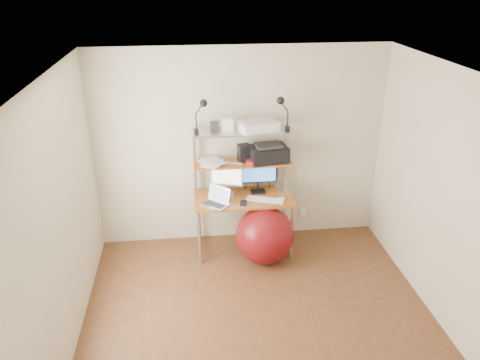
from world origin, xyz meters
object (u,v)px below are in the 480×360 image
Objects in this scene: printer at (268,153)px; exercise_ball at (265,235)px; monitor_silver at (226,176)px; monitor_black at (258,174)px; laptop at (217,201)px.

exercise_ball is at bearing -111.07° from printer.
monitor_black reaches higher than monitor_silver.
monitor_silver is 1.20× the size of laptop.
laptop reaches higher than exercise_ball.
monitor_black is at bearing 93.39° from exercise_ball.
monitor_silver is 0.86m from exercise_ball.
monitor_silver is 0.92× the size of printer.
printer is at bearing -7.26° from monitor_black.
printer is 0.70× the size of exercise_ball.
exercise_ball is at bearing -86.50° from monitor_black.
printer reaches higher than laptop.
exercise_ball is (0.03, -0.43, -0.63)m from monitor_black.
laptop is at bearing -151.41° from monitor_black.
printer reaches higher than exercise_ball.
monitor_black is (0.39, 0.02, -0.00)m from monitor_silver.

